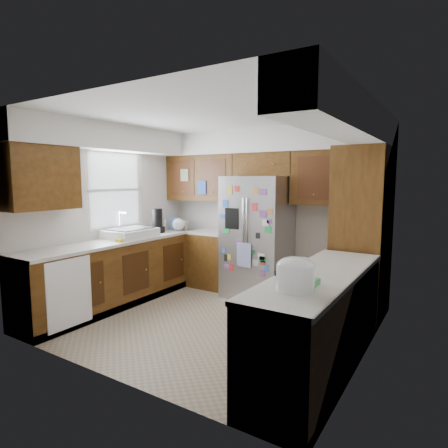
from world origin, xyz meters
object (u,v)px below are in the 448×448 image
(rice_cooker, at_px, (295,273))
(paper_towel, at_px, (300,274))
(pantry, at_px, (362,234))
(fridge, at_px, (257,237))

(rice_cooker, xyz_separation_m, paper_towel, (0.02, 0.04, -0.01))
(paper_towel, bearing_deg, pantry, 90.63)
(fridge, height_order, rice_cooker, fridge)
(rice_cooker, bearing_deg, fridge, 123.03)
(rice_cooker, distance_m, paper_towel, 0.05)
(pantry, bearing_deg, rice_cooker, -90.01)
(fridge, relative_size, paper_towel, 7.38)
(pantry, xyz_separation_m, rice_cooker, (-0.00, -2.25, -0.02))
(pantry, xyz_separation_m, paper_towel, (0.02, -2.21, -0.03))
(fridge, relative_size, rice_cooker, 5.98)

